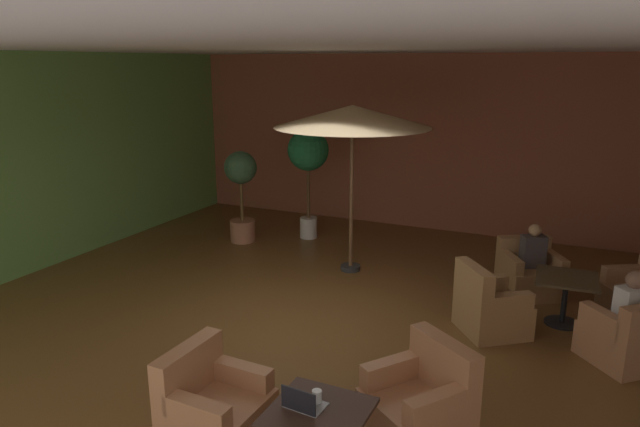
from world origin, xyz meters
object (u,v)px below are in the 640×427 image
object	(u,v)px
iced_drink_cup	(317,397)
cafe_table_front_right	(566,289)
armchair_front_left_south	(420,407)
patio_umbrella_tall_red	(353,117)
armchair_front_right_east	(630,338)
potted_tree_left_corner	(308,157)
potted_tree_mid_left	(241,186)
armchair_front_left_north	(214,411)
armchair_front_right_north	(490,308)
patron_by_window	(533,248)
open_laptop	(302,403)
armchair_front_right_south	(640,298)
armchair_front_right_west	(529,274)
patron_blue_shirt	(632,303)

from	to	relation	value
iced_drink_cup	cafe_table_front_right	bearing A→B (deg)	65.77
armchair_front_left_south	patio_umbrella_tall_red	bearing A→B (deg)	119.71
cafe_table_front_right	armchair_front_right_east	bearing A→B (deg)	-47.72
potted_tree_left_corner	potted_tree_mid_left	world-z (taller)	potted_tree_left_corner
potted_tree_mid_left	armchair_front_left_north	bearing A→B (deg)	-60.21
armchair_front_right_east	armchair_front_left_south	bearing A→B (deg)	-127.28
armchair_front_right_north	potted_tree_left_corner	world-z (taller)	potted_tree_left_corner
patron_by_window	open_laptop	size ratio (longest dim) A/B	1.93
cafe_table_front_right	armchair_front_right_south	distance (m)	1.05
armchair_front_right_north	patron_by_window	size ratio (longest dim) A/B	1.63
armchair_front_left_north	armchair_front_right_east	world-z (taller)	armchair_front_left_north
armchair_front_right_north	armchair_front_right_east	bearing A→B (deg)	-5.12
cafe_table_front_right	armchair_front_right_west	world-z (taller)	armchair_front_right_west
armchair_front_left_south	armchair_front_right_south	xyz separation A→B (m)	(1.96, 3.62, -0.03)
armchair_front_left_south	potted_tree_left_corner	distance (m)	6.34
patron_by_window	cafe_table_front_right	bearing A→B (deg)	-61.14
potted_tree_left_corner	open_laptop	distance (m)	6.65
potted_tree_left_corner	armchair_front_right_west	bearing A→B (deg)	-14.88
armchair_front_left_south	potted_tree_mid_left	world-z (taller)	potted_tree_mid_left
cafe_table_front_right	patio_umbrella_tall_red	distance (m)	3.85
armchair_front_left_north	armchair_front_right_north	distance (m)	3.74
armchair_front_right_east	iced_drink_cup	xyz separation A→B (m)	(-2.43, -3.05, 0.39)
patron_by_window	iced_drink_cup	bearing A→B (deg)	-104.72
cafe_table_front_right	iced_drink_cup	world-z (taller)	iced_drink_cup
armchair_front_left_north	patron_blue_shirt	size ratio (longest dim) A/B	1.31
patron_blue_shirt	open_laptop	distance (m)	4.04
armchair_front_left_south	patron_by_window	size ratio (longest dim) A/B	1.71
armchair_front_right_west	patron_blue_shirt	size ratio (longest dim) A/B	1.57
armchair_front_right_west	patio_umbrella_tall_red	size ratio (longest dim) A/B	0.40
armchair_front_left_south	patio_umbrella_tall_red	distance (m)	4.85
potted_tree_left_corner	open_laptop	bearing A→B (deg)	-64.60
iced_drink_cup	armchair_front_right_south	bearing A→B (deg)	59.01
armchair_front_left_north	armchair_front_right_west	size ratio (longest dim) A/B	0.84
cafe_table_front_right	patron_by_window	size ratio (longest dim) A/B	1.22
armchair_front_right_north	potted_tree_mid_left	size ratio (longest dim) A/B	0.60
armchair_front_left_north	armchair_front_right_south	world-z (taller)	armchair_front_left_north
armchair_front_right_west	patron_blue_shirt	world-z (taller)	patron_blue_shirt
armchair_front_left_north	cafe_table_front_right	size ratio (longest dim) A/B	1.15
armchair_front_left_north	armchair_front_right_west	distance (m)	5.27
patio_umbrella_tall_red	iced_drink_cup	distance (m)	5.08
potted_tree_left_corner	open_laptop	world-z (taller)	potted_tree_left_corner
potted_tree_left_corner	iced_drink_cup	world-z (taller)	potted_tree_left_corner
armchair_front_left_south	iced_drink_cup	size ratio (longest dim) A/B	9.84
patio_umbrella_tall_red	iced_drink_cup	size ratio (longest dim) A/B	24.11
cafe_table_front_right	potted_tree_mid_left	size ratio (longest dim) A/B	0.45
potted_tree_mid_left	patron_blue_shirt	bearing A→B (deg)	-17.83
armchair_front_left_south	armchair_front_right_west	size ratio (longest dim) A/B	1.01
armchair_front_right_west	patio_umbrella_tall_red	distance (m)	3.49
armchair_front_right_south	iced_drink_cup	distance (m)	5.09
armchair_front_right_east	armchair_front_right_west	world-z (taller)	armchair_front_right_east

